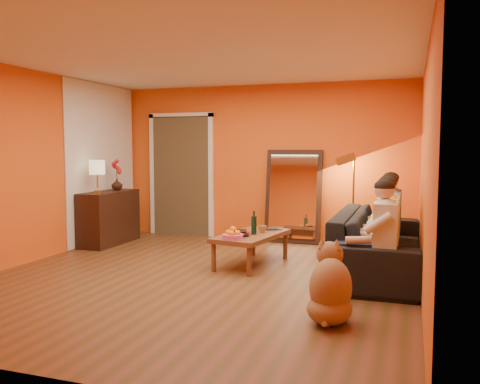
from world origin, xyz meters
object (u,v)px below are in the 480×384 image
(person_mid_right, at_px, (390,223))
(sofa, at_px, (378,242))
(coffee_table, at_px, (251,249))
(table_lamp, at_px, (97,177))
(person_far_right, at_px, (391,217))
(person_far_left, at_px, (385,238))
(laptop, at_px, (272,229))
(wine_bottle, at_px, (254,223))
(dog, at_px, (331,281))
(tumbler, at_px, (263,229))
(mirror_frame, at_px, (293,196))
(person_mid_left, at_px, (388,230))
(floor_lamp, at_px, (353,203))
(vase, at_px, (117,184))
(sideboard, at_px, (109,218))

(person_mid_right, bearing_deg, sofa, -142.43)
(sofa, xyz_separation_m, coffee_table, (-1.61, -0.15, -0.17))
(table_lamp, height_order, person_far_right, table_lamp)
(table_lamp, relative_size, person_far_left, 0.42)
(laptop, bearing_deg, wine_bottle, -140.81)
(dog, distance_m, tumbler, 2.33)
(mirror_frame, relative_size, person_mid_right, 1.25)
(wine_bottle, xyz_separation_m, laptop, (0.13, 0.40, -0.14))
(person_mid_left, height_order, person_far_right, same)
(table_lamp, xyz_separation_m, wine_bottle, (2.68, -0.45, -0.53))
(floor_lamp, bearing_deg, tumbler, -132.46)
(table_lamp, height_order, person_mid_right, table_lamp)
(floor_lamp, xyz_separation_m, dog, (0.16, -3.29, -0.35))
(tumbler, height_order, vase, vase)
(person_mid_left, relative_size, person_far_right, 1.00)
(person_far_left, bearing_deg, vase, 157.58)
(mirror_frame, height_order, sideboard, mirror_frame)
(sofa, bearing_deg, mirror_frame, 41.60)
(person_mid_left, relative_size, person_mid_right, 1.00)
(person_far_left, height_order, tumbler, person_far_left)
(coffee_table, distance_m, dog, 2.30)
(person_far_left, xyz_separation_m, tumbler, (-1.62, 0.97, -0.14))
(floor_lamp, distance_m, person_mid_left, 1.82)
(person_far_left, relative_size, tumbler, 11.93)
(person_mid_right, xyz_separation_m, person_far_right, (0.00, 0.55, 0.00))
(person_far_left, bearing_deg, coffee_table, 153.84)
(vase, bearing_deg, tumbler, -16.77)
(mirror_frame, relative_size, sofa, 0.59)
(table_lamp, bearing_deg, vase, 90.00)
(floor_lamp, relative_size, wine_bottle, 4.65)
(sideboard, height_order, laptop, sideboard)
(sideboard, bearing_deg, tumbler, -11.88)
(floor_lamp, relative_size, person_mid_right, 1.18)
(mirror_frame, distance_m, person_mid_left, 2.62)
(person_far_right, bearing_deg, mirror_frame, 148.11)
(mirror_frame, height_order, laptop, mirror_frame)
(person_far_right, bearing_deg, person_far_left, -90.00)
(tumbler, distance_m, vase, 2.91)
(dog, xyz_separation_m, person_far_left, (0.41, 1.02, 0.24))
(coffee_table, xyz_separation_m, wine_bottle, (0.05, -0.05, 0.37))
(sideboard, height_order, person_far_left, person_far_left)
(person_mid_left, bearing_deg, person_far_left, -90.00)
(table_lamp, distance_m, floor_lamp, 3.95)
(sofa, distance_m, dog, 2.03)
(tumbler, bearing_deg, coffee_table, -135.00)
(sofa, distance_m, floor_lamp, 1.39)
(person_far_right, distance_m, tumbler, 1.76)
(tumbler, bearing_deg, person_far_left, -31.03)
(person_mid_right, bearing_deg, person_far_right, 90.00)
(dog, height_order, person_mid_left, person_mid_left)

